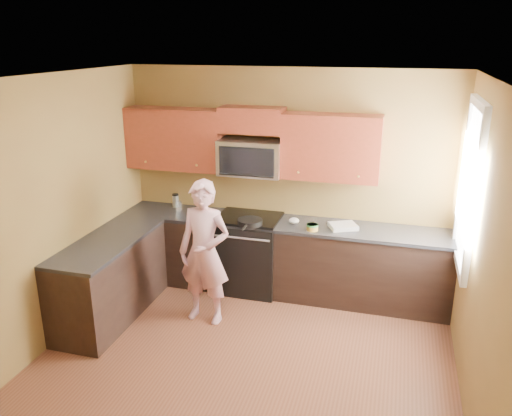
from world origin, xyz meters
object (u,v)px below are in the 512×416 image
(frying_pan, at_px, (250,224))
(microwave, at_px, (251,174))
(stove, at_px, (249,253))
(woman, at_px, (204,253))
(travel_mug, at_px, (176,207))
(butter_tub, at_px, (312,230))

(frying_pan, bearing_deg, microwave, 104.85)
(stove, height_order, microwave, microwave)
(stove, xyz_separation_m, microwave, (0.00, 0.12, 0.97))
(woman, bearing_deg, travel_mug, 132.09)
(microwave, relative_size, butter_tub, 5.74)
(woman, relative_size, butter_tub, 12.14)
(woman, distance_m, butter_tub, 1.26)
(stove, relative_size, frying_pan, 1.87)
(microwave, xyz_separation_m, woman, (-0.25, -0.98, -0.65))
(microwave, distance_m, butter_tub, 1.02)
(woman, xyz_separation_m, frying_pan, (0.34, 0.60, 0.15))
(butter_tub, bearing_deg, frying_pan, -173.49)
(woman, height_order, frying_pan, woman)
(woman, distance_m, frying_pan, 0.70)
(microwave, bearing_deg, travel_mug, 176.39)
(microwave, bearing_deg, butter_tub, -20.10)
(stove, height_order, woman, woman)
(travel_mug, bearing_deg, butter_tub, -11.08)
(woman, xyz_separation_m, butter_tub, (1.06, 0.68, 0.12))
(microwave, distance_m, woman, 1.20)
(butter_tub, height_order, travel_mug, travel_mug)
(microwave, height_order, woman, microwave)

